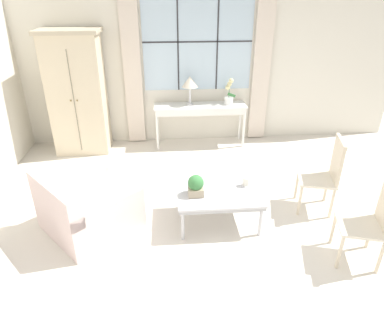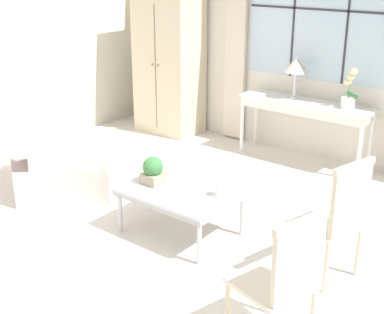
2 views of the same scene
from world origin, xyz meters
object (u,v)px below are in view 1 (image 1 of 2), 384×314
Objects in this scene: coffee_table at (218,194)px; potted_orchid at (229,94)px; side_chair_wooden at (326,171)px; potted_plant_small at (196,185)px; pillar_candle at (246,182)px; armchair_upholstered at (88,210)px; accent_chair_wooden at (373,218)px; console_table at (200,110)px; table_lamp at (190,82)px; armoire at (78,93)px.

potted_orchid is at bearing 77.58° from coffee_table.
potted_orchid is 2.34m from side_chair_wooden.
side_chair_wooden is 1.65m from potted_plant_small.
pillar_candle is at bearing 15.02° from coffee_table.
accent_chair_wooden reaches higher than armchair_upholstered.
armchair_upholstered is 1.91m from pillar_candle.
potted_orchid reaches higher than coffee_table.
console_table is 12.46× the size of pillar_candle.
armchair_upholstered reaches higher than console_table.
potted_plant_small is (-0.11, -2.38, -0.58)m from table_lamp.
console_table is (2.04, 0.06, -0.36)m from armoire.
console_table reaches higher than coffee_table.
pillar_candle is at bearing 12.94° from potted_plant_small.
accent_chair_wooden is 3.80× the size of potted_plant_small.
console_table is at bearing 122.38° from side_chair_wooden.
pillar_candle reaches higher than coffee_table.
side_chair_wooden is (1.35, -2.14, -0.11)m from console_table.
armoire is 4.61m from accent_chair_wooden.
coffee_table is at bearing -102.42° from potted_orchid.
armchair_upholstered is (0.49, -2.24, -0.76)m from armoire.
table_lamp reaches higher than pillar_candle.
potted_plant_small is (-0.28, -0.05, 0.17)m from coffee_table.
potted_orchid is at bearing 1.73° from armoire.
side_chair_wooden reaches higher than coffee_table.
table_lamp is 2.86m from armchair_upholstered.
console_table is 2.23m from pillar_candle.
potted_plant_small is (1.75, -2.28, -0.46)m from armoire.
accent_chair_wooden is at bearing -14.23° from armchair_upholstered.
accent_chair_wooden is at bearing -85.44° from side_chair_wooden.
armoire is at bearing -176.87° from table_lamp.
potted_orchid reaches higher than potted_plant_small.
armoire is 4.00m from side_chair_wooden.
side_chair_wooden is (1.53, -2.18, -0.58)m from table_lamp.
side_chair_wooden is at bearing -54.89° from table_lamp.
potted_plant_small is at bearing -52.44° from armoire.
console_table is at bearing 89.83° from coffee_table.
pillar_candle is (0.35, 0.09, 0.10)m from coffee_table.
armoire is at bearing 139.12° from accent_chair_wooden.
console_table is 3.38m from accent_chair_wooden.
table_lamp is 0.52× the size of accent_chair_wooden.
potted_plant_small is (-1.64, -0.21, 0.00)m from side_chair_wooden.
table_lamp reaches higher than accent_chair_wooden.
potted_orchid is at bearing 85.86° from pillar_candle.
console_table is 1.62× the size of coffee_table.
armoire is 4.08× the size of table_lamp.
accent_chair_wooden is 1.63m from coffee_table.
table_lamp is 2.39m from pillar_candle.
pillar_candle is (-1.01, -0.06, -0.06)m from side_chair_wooden.
armchair_upholstered is (-2.05, -2.32, -0.66)m from potted_orchid.
armoire is 1.26× the size of console_table.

